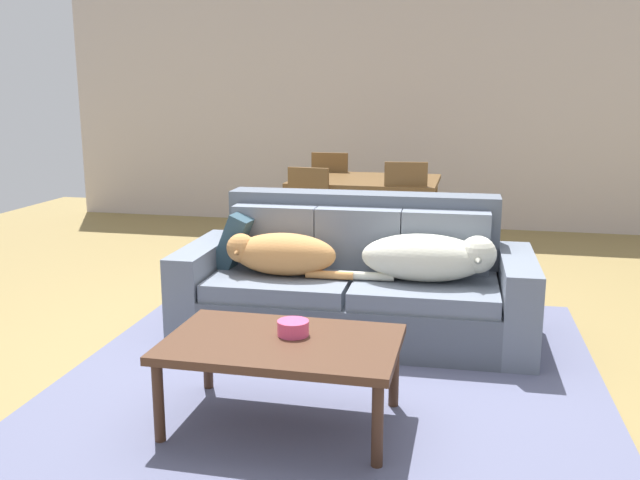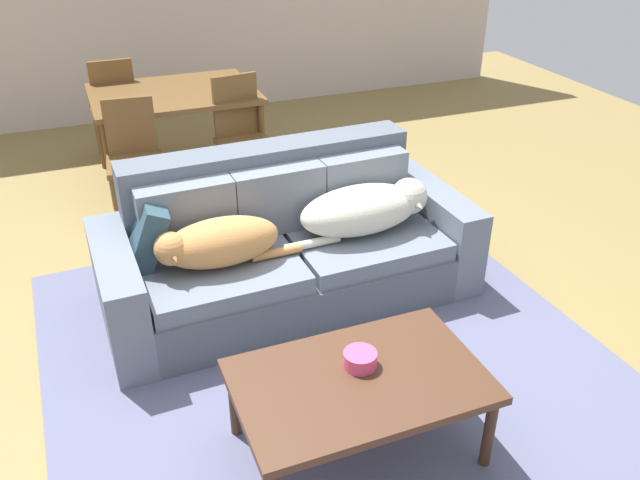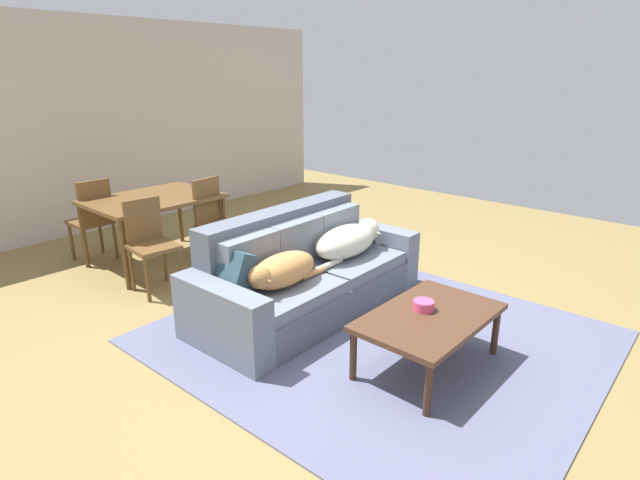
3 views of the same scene
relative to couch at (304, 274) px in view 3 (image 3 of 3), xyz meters
name	(u,v)px [view 3 (image 3 of 3)]	position (x,y,z in m)	size (l,w,h in m)	color
ground_plane	(315,321)	(-0.13, -0.26, -0.33)	(10.00, 10.00, 0.00)	olive
back_partition	(83,127)	(-0.13, 3.74, 1.02)	(8.00, 0.12, 2.70)	beige
area_rug	(378,336)	(0.00, -0.82, -0.32)	(2.89, 3.20, 0.01)	slate
couch	(304,274)	(0.00, 0.00, 0.00)	(2.22, 0.99, 0.88)	#565D6A
dog_on_left_cushion	(281,271)	(-0.45, -0.19, 0.22)	(0.81, 0.33, 0.26)	tan
dog_on_right_cushion	(349,240)	(0.47, -0.13, 0.23)	(0.93, 0.39, 0.29)	beige
throw_pillow_by_left_arm	(230,272)	(-0.79, 0.02, 0.25)	(0.12, 0.37, 0.37)	#2E4959
coffee_table	(429,320)	(-0.12, -1.34, 0.05)	(1.08, 0.68, 0.42)	#4E301F
bowl_on_coffee_table	(424,305)	(-0.08, -1.26, 0.13)	(0.15, 0.15, 0.07)	#EA4C7F
dining_table	(153,203)	(-0.26, 2.00, 0.36)	(1.30, 0.98, 0.75)	brown
dining_chair_near_left	(150,240)	(-0.68, 1.37, 0.18)	(0.44, 0.44, 0.89)	brown
dining_chair_near_right	(215,218)	(0.16, 1.48, 0.20)	(0.45, 0.45, 0.95)	brown
dining_chair_far_left	(93,217)	(-0.69, 2.54, 0.19)	(0.40, 0.40, 0.94)	brown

